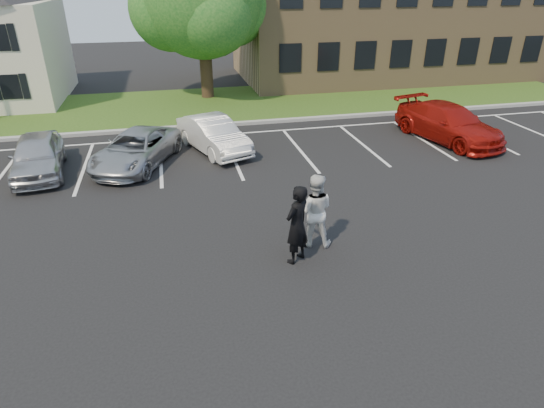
{
  "coord_description": "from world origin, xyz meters",
  "views": [
    {
      "loc": [
        -2.33,
        -9.01,
        6.44
      ],
      "look_at": [
        0.0,
        1.0,
        1.25
      ],
      "focal_mm": 30.0,
      "sensor_mm": 36.0,
      "label": 1
    }
  ],
  "objects_px": {
    "man_black_suit": "(297,225)",
    "car_white_sedan": "(213,135)",
    "man_white_shirt": "(314,210)",
    "car_silver_minivan": "(136,149)",
    "office_building": "(400,12)",
    "car_silver_west": "(37,155)",
    "car_red_compact": "(448,123)"
  },
  "relations": [
    {
      "from": "man_white_shirt",
      "to": "car_silver_minivan",
      "type": "xyz_separation_m",
      "value": [
        -4.74,
        6.91,
        -0.37
      ]
    },
    {
      "from": "office_building",
      "to": "car_silver_west",
      "type": "bearing_deg",
      "value": -145.85
    },
    {
      "from": "man_black_suit",
      "to": "car_red_compact",
      "type": "height_order",
      "value": "man_black_suit"
    },
    {
      "from": "man_white_shirt",
      "to": "car_white_sedan",
      "type": "xyz_separation_m",
      "value": [
        -1.74,
        7.82,
        -0.31
      ]
    },
    {
      "from": "car_red_compact",
      "to": "car_silver_west",
      "type": "bearing_deg",
      "value": 166.58
    },
    {
      "from": "man_black_suit",
      "to": "man_white_shirt",
      "type": "xyz_separation_m",
      "value": [
        0.66,
        0.67,
        -0.03
      ]
    },
    {
      "from": "man_white_shirt",
      "to": "car_red_compact",
      "type": "distance_m",
      "value": 10.77
    },
    {
      "from": "man_black_suit",
      "to": "car_silver_minivan",
      "type": "xyz_separation_m",
      "value": [
        -4.08,
        7.58,
        -0.4
      ]
    },
    {
      "from": "car_silver_west",
      "to": "car_white_sedan",
      "type": "relative_size",
      "value": 0.99
    },
    {
      "from": "office_building",
      "to": "man_white_shirt",
      "type": "bearing_deg",
      "value": -121.42
    },
    {
      "from": "car_silver_minivan",
      "to": "man_white_shirt",
      "type": "bearing_deg",
      "value": -31.43
    },
    {
      "from": "car_silver_west",
      "to": "car_red_compact",
      "type": "bearing_deg",
      "value": -6.54
    },
    {
      "from": "car_silver_minivan",
      "to": "car_white_sedan",
      "type": "relative_size",
      "value": 1.09
    },
    {
      "from": "man_black_suit",
      "to": "car_white_sedan",
      "type": "bearing_deg",
      "value": -119.46
    },
    {
      "from": "man_black_suit",
      "to": "car_white_sedan",
      "type": "height_order",
      "value": "man_black_suit"
    },
    {
      "from": "man_black_suit",
      "to": "car_silver_minivan",
      "type": "bearing_deg",
      "value": -98.41
    },
    {
      "from": "car_silver_west",
      "to": "car_silver_minivan",
      "type": "xyz_separation_m",
      "value": [
        3.39,
        0.05,
        -0.07
      ]
    },
    {
      "from": "car_silver_minivan",
      "to": "car_white_sedan",
      "type": "bearing_deg",
      "value": 40.99
    },
    {
      "from": "office_building",
      "to": "car_red_compact",
      "type": "distance_m",
      "value": 15.35
    },
    {
      "from": "man_black_suit",
      "to": "man_white_shirt",
      "type": "bearing_deg",
      "value": -171.22
    },
    {
      "from": "office_building",
      "to": "man_white_shirt",
      "type": "relative_size",
      "value": 11.2
    },
    {
      "from": "office_building",
      "to": "car_silver_minivan",
      "type": "relative_size",
      "value": 4.93
    },
    {
      "from": "man_black_suit",
      "to": "car_silver_minivan",
      "type": "height_order",
      "value": "man_black_suit"
    },
    {
      "from": "car_silver_minivan",
      "to": "car_red_compact",
      "type": "xyz_separation_m",
      "value": [
        13.02,
        -0.02,
        0.12
      ]
    },
    {
      "from": "office_building",
      "to": "man_black_suit",
      "type": "bearing_deg",
      "value": -121.9
    },
    {
      "from": "car_white_sedan",
      "to": "car_red_compact",
      "type": "distance_m",
      "value": 10.06
    },
    {
      "from": "office_building",
      "to": "man_black_suit",
      "type": "xyz_separation_m",
      "value": [
        -13.56,
        -21.79,
        -3.13
      ]
    },
    {
      "from": "man_black_suit",
      "to": "car_silver_west",
      "type": "distance_m",
      "value": 10.61
    },
    {
      "from": "man_black_suit",
      "to": "car_silver_west",
      "type": "height_order",
      "value": "man_black_suit"
    },
    {
      "from": "office_building",
      "to": "car_silver_west",
      "type": "height_order",
      "value": "office_building"
    },
    {
      "from": "car_white_sedan",
      "to": "man_white_shirt",
      "type": "bearing_deg",
      "value": -98.05
    },
    {
      "from": "car_silver_west",
      "to": "car_red_compact",
      "type": "distance_m",
      "value": 16.4
    }
  ]
}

